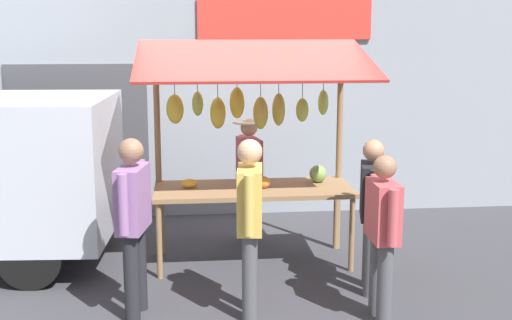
# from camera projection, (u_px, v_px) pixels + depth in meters

# --- Properties ---
(ground_plane) EXTENTS (40.00, 40.00, 0.00)m
(ground_plane) POSITION_uv_depth(u_px,v_px,m) (253.00, 262.00, 7.73)
(ground_plane) COLOR #38383D
(street_backdrop) EXTENTS (9.00, 0.30, 3.40)m
(street_backdrop) POSITION_uv_depth(u_px,v_px,m) (235.00, 95.00, 9.54)
(street_backdrop) COLOR #8C939E
(street_backdrop) RESTS_ON ground
(market_stall) EXTENTS (2.50, 1.46, 2.50)m
(market_stall) POSITION_uv_depth(u_px,v_px,m) (252.00, 127.00, 7.51)
(market_stall) COLOR olive
(market_stall) RESTS_ON ground
(vendor_with_sunhat) EXTENTS (0.40, 0.66, 1.55)m
(vendor_with_sunhat) POSITION_uv_depth(u_px,v_px,m) (249.00, 171.00, 8.29)
(vendor_with_sunhat) COLOR #232328
(vendor_with_sunhat) RESTS_ON ground
(shopper_with_shopping_bag) EXTENTS (0.22, 0.67, 1.53)m
(shopper_with_shopping_bag) POSITION_uv_depth(u_px,v_px,m) (383.00, 228.00, 6.07)
(shopper_with_shopping_bag) COLOR #4C4C51
(shopper_with_shopping_bag) RESTS_ON ground
(shopper_with_ponytail) EXTENTS (0.31, 0.70, 1.67)m
(shopper_with_ponytail) POSITION_uv_depth(u_px,v_px,m) (133.00, 214.00, 6.14)
(shopper_with_ponytail) COLOR #232328
(shopper_with_ponytail) RESTS_ON ground
(shopper_in_striped_shirt) EXTENTS (0.32, 0.66, 1.56)m
(shopper_in_striped_shirt) POSITION_uv_depth(u_px,v_px,m) (372.00, 206.00, 6.73)
(shopper_in_striped_shirt) COLOR #4C4C51
(shopper_in_striped_shirt) RESTS_ON ground
(shopper_in_grey_tee) EXTENTS (0.28, 0.70, 1.66)m
(shopper_in_grey_tee) POSITION_uv_depth(u_px,v_px,m) (250.00, 215.00, 6.13)
(shopper_in_grey_tee) COLOR #4C4C51
(shopper_in_grey_tee) RESTS_ON ground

